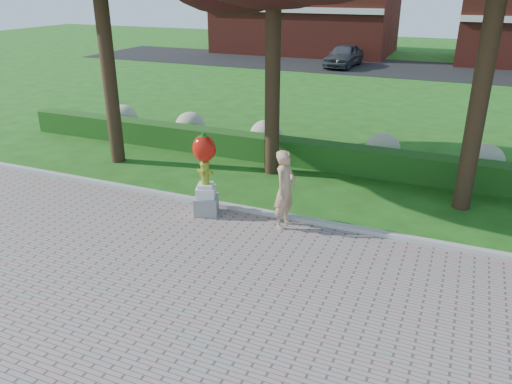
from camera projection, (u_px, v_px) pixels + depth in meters
ground at (254, 287)px, 9.61m from camera, size 100.00×100.00×0.00m
curb at (303, 220)px, 12.12m from camera, size 40.00×0.18×0.15m
lawn_hedge at (344, 158)px, 15.38m from camera, size 24.00×0.70×0.80m
hydrangea_row at (369, 147)px, 15.97m from camera, size 20.10×1.10×0.99m
street at (419, 70)px, 33.34m from camera, size 50.00×8.00×0.02m
building_left at (306, 7)px, 40.68m from camera, size 14.00×8.00×7.00m
hydrant_sculpture at (205, 172)px, 12.14m from camera, size 0.73×0.73×2.09m
woman at (285, 189)px, 11.55m from camera, size 0.54×0.74×1.89m
parked_car at (344, 55)px, 34.17m from camera, size 2.13×4.59×1.52m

